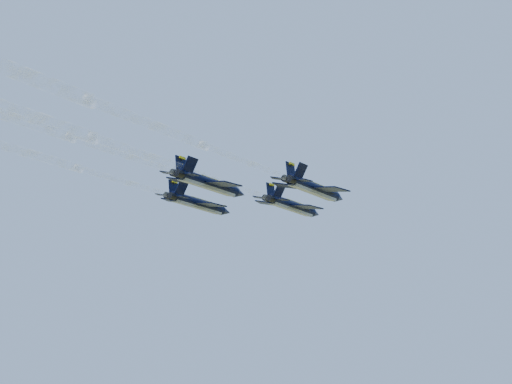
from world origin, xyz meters
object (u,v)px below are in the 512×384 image
(jet_left, at_px, (199,204))
(jet_right, at_px, (315,189))
(jet_lead, at_px, (293,206))
(jet_slot, at_px, (210,184))

(jet_left, height_order, jet_right, same)
(jet_lead, height_order, jet_slot, same)
(jet_lead, relative_size, jet_slot, 1.00)
(jet_lead, distance_m, jet_right, 14.26)
(jet_left, distance_m, jet_right, 21.06)
(jet_slot, bearing_deg, jet_right, 49.27)
(jet_lead, height_order, jet_right, same)
(jet_left, relative_size, jet_right, 1.00)
(jet_slot, bearing_deg, jet_lead, 90.86)
(jet_right, distance_m, jet_slot, 15.13)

